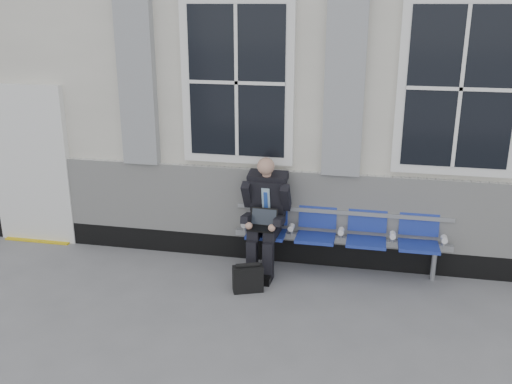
# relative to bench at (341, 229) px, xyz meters

# --- Properties ---
(ground) EXTENTS (70.00, 70.00, 0.00)m
(ground) POSITION_rel_bench_xyz_m (0.85, -1.32, -0.55)
(ground) COLOR slate
(ground) RESTS_ON ground
(station_building) EXTENTS (14.40, 4.40, 4.49)m
(station_building) POSITION_rel_bench_xyz_m (0.83, 2.15, 1.67)
(station_building) COLOR silver
(station_building) RESTS_ON ground
(bench) EXTENTS (2.60, 0.47, 0.91)m
(bench) POSITION_rel_bench_xyz_m (0.00, 0.00, 0.00)
(bench) COLOR #9EA0A3
(bench) RESTS_ON ground
(businessman) EXTENTS (0.58, 0.78, 1.42)m
(businessman) POSITION_rel_bench_xyz_m (-0.90, -0.13, 0.22)
(businessman) COLOR black
(businessman) RESTS_ON ground
(briefcase) EXTENTS (0.37, 0.26, 0.35)m
(briefcase) POSITION_rel_bench_xyz_m (-0.99, -0.75, -0.39)
(briefcase) COLOR black
(briefcase) RESTS_ON ground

